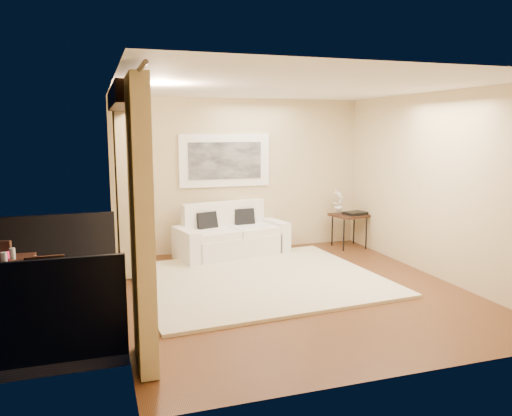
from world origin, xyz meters
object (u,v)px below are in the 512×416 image
sofa (230,237)px  balcony_chair_near (46,294)px  side_table (349,217)px  orchid (338,201)px

sofa → balcony_chair_near: sofa is taller
side_table → balcony_chair_near: balcony_chair_near is taller
sofa → side_table: size_ratio=2.91×
sofa → side_table: bearing=-14.2°
sofa → balcony_chair_near: (-2.70, -2.83, 0.19)m
side_table → balcony_chair_near: 5.65m
side_table → balcony_chair_near: (-4.94, -2.74, -0.05)m
sofa → orchid: 2.16m
side_table → orchid: (-0.15, 0.15, 0.28)m
balcony_chair_near → side_table: bearing=28.5°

